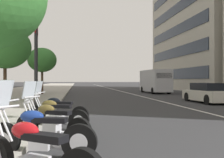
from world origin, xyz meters
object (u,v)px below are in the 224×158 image
object	(u,v)px
motorcycle_second_in_row	(32,157)
delivery_van_ahead	(155,81)
motorcycle_mid_row	(54,116)
motorcycle_far_end_row	(57,111)
motorcycle_by_sign_pole	(51,123)
motorcycle_under_tarp	(39,135)
street_lamp_with_banners	(43,2)
street_tree_far_plaza	(5,47)
street_tree_near_plaza_corner	(42,60)
car_lead_in_lane	(208,93)

from	to	relation	value
motorcycle_second_in_row	delivery_van_ahead	bearing A→B (deg)	-75.83
motorcycle_mid_row	delivery_van_ahead	bearing A→B (deg)	-96.90
motorcycle_far_end_row	delivery_van_ahead	bearing A→B (deg)	-98.49
motorcycle_by_sign_pole	motorcycle_far_end_row	distance (m)	2.67
motorcycle_far_end_row	motorcycle_under_tarp	bearing A→B (deg)	106.94
motorcycle_under_tarp	motorcycle_by_sign_pole	size ratio (longest dim) A/B	1.12
motorcycle_mid_row	street_lamp_with_banners	xyz separation A→B (m)	(5.68, 1.05, 5.10)
street_tree_far_plaza	street_tree_near_plaza_corner	bearing A→B (deg)	-9.93
street_tree_far_plaza	street_tree_near_plaza_corner	distance (m)	8.08
car_lead_in_lane	street_lamp_with_banners	size ratio (longest dim) A/B	0.46
street_lamp_with_banners	motorcycle_under_tarp	bearing A→B (deg)	-173.25
street_tree_far_plaza	motorcycle_by_sign_pole	bearing A→B (deg)	-160.51
motorcycle_under_tarp	street_tree_near_plaza_corner	distance (m)	21.37
motorcycle_by_sign_pole	street_tree_near_plaza_corner	distance (m)	19.95
motorcycle_by_sign_pole	street_lamp_with_banners	bearing A→B (deg)	-52.20
delivery_van_ahead	street_tree_far_plaza	distance (m)	17.55
car_lead_in_lane	street_lamp_with_banners	distance (m)	11.75
street_tree_far_plaza	street_lamp_with_banners	bearing A→B (deg)	-146.21
motorcycle_under_tarp	motorcycle_second_in_row	bearing A→B (deg)	108.63
delivery_van_ahead	motorcycle_mid_row	bearing A→B (deg)	153.37
motorcycle_second_in_row	car_lead_in_lane	distance (m)	15.58
motorcycle_far_end_row	motorcycle_by_sign_pole	bearing A→B (deg)	108.35
car_lead_in_lane	street_tree_near_plaza_corner	bearing A→B (deg)	48.67
motorcycle_far_end_row	street_tree_near_plaza_corner	size ratio (longest dim) A/B	0.47
car_lead_in_lane	street_tree_far_plaza	xyz separation A→B (m)	(1.92, 13.38, 3.07)
delivery_van_ahead	motorcycle_under_tarp	bearing A→B (deg)	155.95
motorcycle_mid_row	car_lead_in_lane	xyz separation A→B (m)	(8.25, -9.32, 0.21)
street_lamp_with_banners	car_lead_in_lane	bearing A→B (deg)	-76.06
motorcycle_second_in_row	street_tree_far_plaza	size ratio (longest dim) A/B	0.38
motorcycle_second_in_row	motorcycle_far_end_row	size ratio (longest dim) A/B	0.89
car_lead_in_lane	motorcycle_mid_row	bearing A→B (deg)	129.68
motorcycle_by_sign_pole	car_lead_in_lane	bearing A→B (deg)	-104.81
delivery_van_ahead	street_tree_near_plaza_corner	distance (m)	12.75
motorcycle_under_tarp	motorcycle_far_end_row	bearing A→B (deg)	-76.52
car_lead_in_lane	delivery_van_ahead	size ratio (longest dim) A/B	0.72
street_tree_far_plaza	car_lead_in_lane	bearing A→B (deg)	-98.16
motorcycle_second_in_row	street_tree_near_plaza_corner	xyz separation A→B (m)	(22.42, 2.74, 3.00)
motorcycle_mid_row	street_lamp_with_banners	world-z (taller)	street_lamp_with_banners
motorcycle_far_end_row	street_lamp_with_banners	distance (m)	6.82
car_lead_in_lane	street_lamp_with_banners	bearing A→B (deg)	102.08
motorcycle_under_tarp	motorcycle_by_sign_pole	distance (m)	1.47
motorcycle_far_end_row	street_tree_near_plaza_corner	bearing A→B (deg)	-63.53
motorcycle_under_tarp	motorcycle_by_sign_pole	bearing A→B (deg)	-79.09
street_lamp_with_banners	street_tree_near_plaza_corner	distance (m)	12.72
motorcycle_second_in_row	street_lamp_with_banners	distance (m)	11.24
motorcycle_mid_row	street_tree_far_plaza	size ratio (longest dim) A/B	0.41
motorcycle_under_tarp	car_lead_in_lane	xyz separation A→B (m)	(11.13, -9.36, 0.17)
motorcycle_under_tarp	street_tree_far_plaza	size ratio (longest dim) A/B	0.43
motorcycle_far_end_row	car_lead_in_lane	distance (m)	11.65
street_lamp_with_banners	street_tree_near_plaza_corner	xyz separation A→B (m)	(12.44, 1.61, -2.06)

